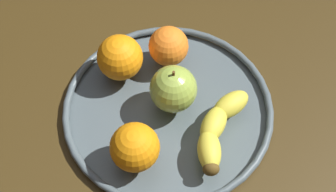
% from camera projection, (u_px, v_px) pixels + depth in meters
% --- Properties ---
extents(ground_plane, '(1.65, 1.65, 0.04)m').
position_uv_depth(ground_plane, '(168.00, 117.00, 0.85)').
color(ground_plane, '#3C2C11').
extents(fruit_bowl, '(0.36, 0.36, 0.02)m').
position_uv_depth(fruit_bowl, '(168.00, 109.00, 0.82)').
color(fruit_bowl, '#4D5A5E').
rests_on(fruit_bowl, ground_plane).
extents(banana, '(0.16, 0.10, 0.04)m').
position_uv_depth(banana, '(218.00, 128.00, 0.77)').
color(banana, yellow).
rests_on(banana, fruit_bowl).
extents(apple, '(0.08, 0.08, 0.09)m').
position_uv_depth(apple, '(173.00, 88.00, 0.79)').
color(apple, '#98B343').
rests_on(apple, fruit_bowl).
extents(orange_back_right, '(0.08, 0.08, 0.08)m').
position_uv_depth(orange_back_right, '(135.00, 147.00, 0.73)').
color(orange_back_right, orange).
rests_on(orange_back_right, fruit_bowl).
extents(orange_front_left, '(0.07, 0.07, 0.07)m').
position_uv_depth(orange_front_left, '(169.00, 46.00, 0.84)').
color(orange_front_left, orange).
rests_on(orange_front_left, fruit_bowl).
extents(orange_back_left, '(0.08, 0.08, 0.08)m').
position_uv_depth(orange_back_left, '(120.00, 58.00, 0.82)').
color(orange_back_left, orange).
rests_on(orange_back_left, fruit_bowl).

